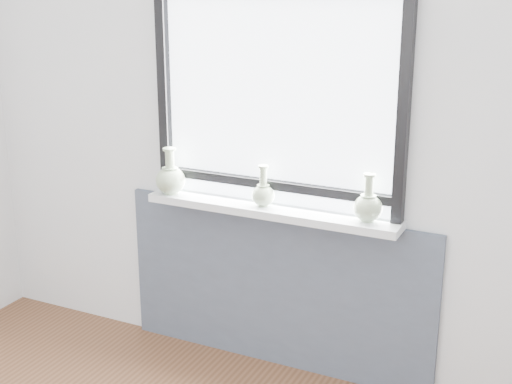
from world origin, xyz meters
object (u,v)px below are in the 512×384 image
at_px(windowsill, 270,210).
at_px(vase_b, 263,193).
at_px(vase_a, 170,178).
at_px(vase_c, 368,206).

distance_m(windowsill, vase_b, 0.09).
bearing_deg(vase_a, vase_c, 1.78).
distance_m(vase_a, vase_b, 0.52).
bearing_deg(windowsill, vase_c, 0.82).
distance_m(windowsill, vase_a, 0.57).
bearing_deg(vase_a, vase_b, 2.70).
height_order(vase_a, vase_c, vase_a).
relative_size(vase_a, vase_c, 1.07).
xyz_separation_m(windowsill, vase_b, (-0.04, -0.00, 0.08)).
height_order(windowsill, vase_a, vase_a).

